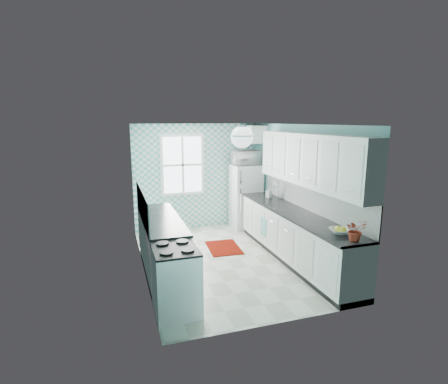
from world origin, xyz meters
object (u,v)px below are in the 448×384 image
object	(u,v)px
ceiling_light	(242,137)
sink	(271,200)
microwave	(246,158)
potted_plant	(356,230)
stove	(176,278)
fridge	(246,196)
fruit_bowl	(340,231)

from	to	relation	value
ceiling_light	sink	bearing A→B (deg)	49.74
sink	microwave	distance (m)	1.43
sink	potted_plant	world-z (taller)	sink
stove	potted_plant	size ratio (longest dim) A/B	2.89
ceiling_light	stove	size ratio (longest dim) A/B	0.39
stove	microwave	xyz separation A→B (m)	(2.31, 3.29, 1.23)
stove	sink	xyz separation A→B (m)	(2.40, 2.10, 0.46)
fridge	stove	bearing A→B (deg)	-125.27
fruit_bowl	potted_plant	bearing A→B (deg)	-90.00
ceiling_light	sink	world-z (taller)	ceiling_light
ceiling_light	microwave	xyz separation A→B (m)	(1.11, 2.62, -0.62)
fridge	stove	world-z (taller)	fridge
microwave	ceiling_light	bearing A→B (deg)	64.33
fridge	sink	size ratio (longest dim) A/B	2.89
potted_plant	fridge	bearing A→B (deg)	91.33
fridge	ceiling_light	bearing A→B (deg)	-113.22
stove	sink	size ratio (longest dim) A/B	1.68
stove	potted_plant	distance (m)	2.55
fruit_bowl	potted_plant	xyz separation A→B (m)	(0.00, -0.33, 0.12)
fruit_bowl	microwave	distance (m)	3.62
microwave	fruit_bowl	bearing A→B (deg)	88.76
fruit_bowl	microwave	xyz separation A→B (m)	(-0.09, 3.54, 0.73)
fridge	fruit_bowl	world-z (taller)	fridge
fruit_bowl	potted_plant	distance (m)	0.35
fridge	stove	size ratio (longest dim) A/B	1.71
ceiling_light	stove	bearing A→B (deg)	-150.59
fridge	microwave	world-z (taller)	microwave
ceiling_light	fruit_bowl	xyz separation A→B (m)	(1.20, -0.93, -1.35)
ceiling_light	potted_plant	bearing A→B (deg)	-46.40
fruit_bowl	microwave	bearing A→B (deg)	91.45
stove	microwave	distance (m)	4.21
fruit_bowl	fridge	bearing A→B (deg)	91.46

